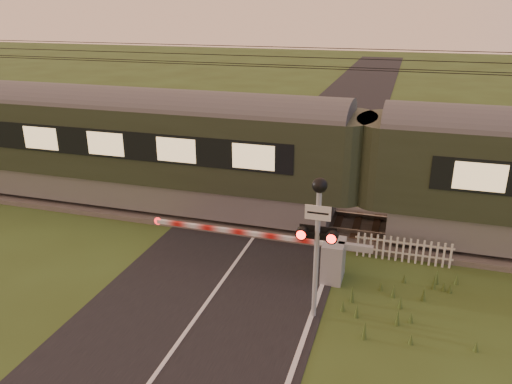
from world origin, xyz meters
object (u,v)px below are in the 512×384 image
(train, at_px, (364,165))
(crossing_signal, at_px, (318,224))
(boom_gate, at_px, (324,257))
(picket_fence, at_px, (403,250))

(train, distance_m, crossing_signal, 5.54)
(train, relative_size, boom_gate, 6.74)
(picket_fence, bearing_deg, crossing_signal, -119.51)
(train, height_order, picket_fence, train)
(train, xyz_separation_m, picket_fence, (1.52, -1.89, -1.98))
(crossing_signal, height_order, picket_fence, crossing_signal)
(train, bearing_deg, picket_fence, -51.28)
(boom_gate, bearing_deg, crossing_signal, -86.81)
(train, bearing_deg, crossing_signal, -95.48)
(train, distance_m, picket_fence, 3.13)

